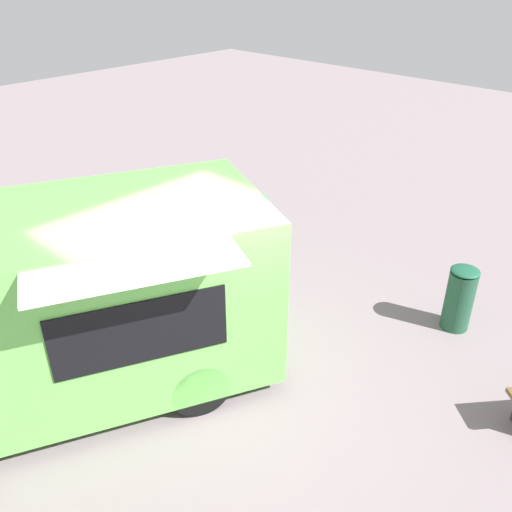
{
  "coord_description": "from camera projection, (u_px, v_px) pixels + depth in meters",
  "views": [
    {
      "loc": [
        3.26,
        3.97,
        5.0
      ],
      "look_at": [
        -2.16,
        -1.14,
        0.78
      ],
      "focal_mm": 37.95,
      "sensor_mm": 36.0,
      "label": 1
    }
  ],
  "objects": [
    {
      "name": "trash_bin",
      "position": [
        460.0,
        298.0,
        8.0
      ],
      "size": [
        0.42,
        0.42,
        1.03
      ],
      "color": "#224F37",
      "rests_on": "ground_plane"
    },
    {
      "name": "planter_flowering_near",
      "position": [
        257.0,
        208.0,
        11.19
      ],
      "size": [
        0.52,
        0.52,
        0.68
      ],
      "color": "gray",
      "rests_on": "ground_plane"
    },
    {
      "name": "person_customer",
      "position": [
        218.0,
        187.0,
        12.27
      ],
      "size": [
        0.76,
        0.52,
        0.83
      ],
      "color": "black",
      "rests_on": "ground_plane"
    },
    {
      "name": "planter_flowering_side",
      "position": [
        155.0,
        204.0,
        11.21
      ],
      "size": [
        0.61,
        0.61,
        0.79
      ],
      "color": "#B46D57",
      "rests_on": "ground_plane"
    },
    {
      "name": "food_truck",
      "position": [
        75.0,
        310.0,
        6.6
      ],
      "size": [
        5.38,
        4.34,
        2.44
      ],
      "color": "#6AC954",
      "rests_on": "ground_plane"
    },
    {
      "name": "ground_plane",
      "position": [
        205.0,
        400.0,
        6.9
      ],
      "size": [
        40.0,
        40.0,
        0.0
      ],
      "primitive_type": "plane",
      "color": "gray"
    }
  ]
}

